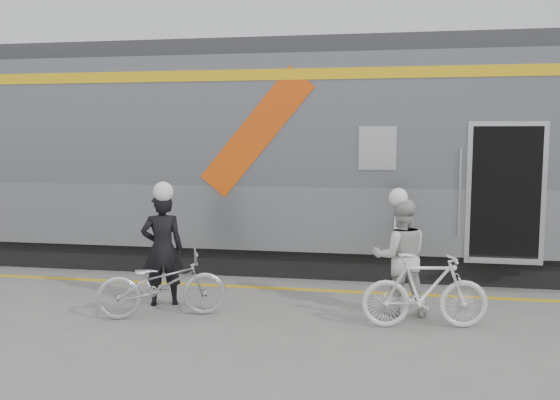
% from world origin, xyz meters
% --- Properties ---
extents(ground, '(90.00, 90.00, 0.00)m').
position_xyz_m(ground, '(0.00, 0.00, 0.00)').
color(ground, slate).
rests_on(ground, ground).
extents(train, '(24.00, 3.17, 4.10)m').
position_xyz_m(train, '(0.88, 4.19, 2.05)').
color(train, black).
rests_on(train, ground).
extents(safety_strip, '(24.00, 0.12, 0.01)m').
position_xyz_m(safety_strip, '(0.00, 2.15, 0.00)').
color(safety_strip, yellow).
rests_on(safety_strip, ground).
extents(man, '(0.70, 0.59, 1.65)m').
position_xyz_m(man, '(-1.95, 0.98, 0.82)').
color(man, black).
rests_on(man, ground).
extents(bicycle_left, '(1.83, 1.20, 0.91)m').
position_xyz_m(bicycle_left, '(-1.75, 0.43, 0.45)').
color(bicycle_left, '#B9BBC1').
rests_on(bicycle_left, ground).
extents(woman, '(0.86, 0.72, 1.60)m').
position_xyz_m(woman, '(1.43, 1.12, 0.80)').
color(woman, beige).
rests_on(woman, ground).
extents(bicycle_right, '(1.67, 0.70, 0.97)m').
position_xyz_m(bicycle_right, '(1.73, 0.57, 0.49)').
color(bicycle_right, silver).
rests_on(bicycle_right, ground).
extents(helmet_man, '(0.29, 0.29, 0.29)m').
position_xyz_m(helmet_man, '(-1.95, 0.98, 1.79)').
color(helmet_man, white).
rests_on(helmet_man, man).
extents(helmet_woman, '(0.26, 0.26, 0.26)m').
position_xyz_m(helmet_woman, '(1.43, 1.12, 1.73)').
color(helmet_woman, white).
rests_on(helmet_woman, woman).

